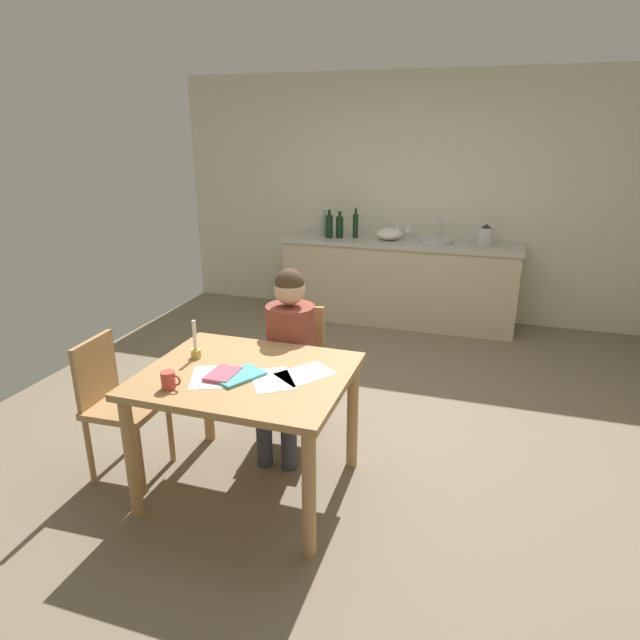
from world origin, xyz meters
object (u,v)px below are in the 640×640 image
(bottle_vinegar, at_px, (329,226))
(dining_table, at_px, (247,390))
(bottle_sauce, at_px, (355,225))
(book_magazine, at_px, (223,374))
(book_cookery, at_px, (239,376))
(coffee_mug, at_px, (169,380))
(candlestick, at_px, (196,348))
(sink_unit, at_px, (436,240))
(chair_at_table, at_px, (294,365))
(bottle_oil, at_px, (324,224))
(stovetop_kettle, at_px, (485,236))
(wine_glass_near_sink, at_px, (408,228))
(chair_side_empty, at_px, (117,401))
(bottle_wine_red, at_px, (340,226))
(person_seated, at_px, (288,349))
(wine_glass_by_kettle, at_px, (397,228))
(mixing_bowl, at_px, (389,234))

(bottle_vinegar, bearing_deg, dining_table, -81.08)
(bottle_vinegar, distance_m, bottle_sauce, 0.29)
(book_magazine, distance_m, book_cookery, 0.09)
(coffee_mug, height_order, bottle_vinegar, bottle_vinegar)
(candlestick, bearing_deg, book_cookery, -25.16)
(book_magazine, bearing_deg, sink_unit, 78.01)
(chair_at_table, bearing_deg, bottle_sauce, 95.34)
(book_magazine, distance_m, bottle_sauce, 3.36)
(bottle_oil, bearing_deg, dining_table, -79.86)
(stovetop_kettle, xyz_separation_m, wine_glass_near_sink, (-0.81, 0.15, 0.01))
(sink_unit, xyz_separation_m, bottle_sauce, (-0.87, -0.00, 0.11))
(chair_side_empty, height_order, bottle_wine_red, bottle_wine_red)
(person_seated, distance_m, bottle_wine_red, 2.70)
(wine_glass_by_kettle, bearing_deg, person_seated, -93.54)
(chair_at_table, relative_size, mixing_bowl, 3.23)
(book_cookery, bearing_deg, coffee_mug, -113.48)
(book_cookery, xyz_separation_m, bottle_vinegar, (-0.49, 3.25, 0.26))
(chair_at_table, xyz_separation_m, mixing_bowl, (0.14, 2.55, 0.46))
(dining_table, relative_size, stovetop_kettle, 5.13)
(bottle_wine_red, bearing_deg, coffee_mug, -88.40)
(bottle_oil, xyz_separation_m, bottle_vinegar, (0.09, -0.12, 0.01))
(chair_at_table, bearing_deg, person_seated, -84.78)
(mixing_bowl, relative_size, wine_glass_near_sink, 1.78)
(candlestick, height_order, stovetop_kettle, stovetop_kettle)
(bottle_oil, height_order, wine_glass_by_kettle, bottle_oil)
(person_seated, height_order, bottle_wine_red, person_seated)
(chair_side_empty, distance_m, book_cookery, 0.86)
(candlestick, xyz_separation_m, bottle_oil, (-0.22, 3.20, 0.20))
(candlestick, bearing_deg, coffee_mug, -79.54)
(book_cookery, bearing_deg, person_seated, 114.53)
(person_seated, height_order, book_cookery, person_seated)
(chair_at_table, relative_size, book_cookery, 3.41)
(bottle_wine_red, xyz_separation_m, mixing_bowl, (0.54, 0.05, -0.06))
(candlestick, height_order, sink_unit, sink_unit)
(coffee_mug, distance_m, wine_glass_by_kettle, 3.75)
(coffee_mug, distance_m, mixing_bowl, 3.60)
(chair_side_empty, bearing_deg, candlestick, 20.78)
(book_magazine, bearing_deg, dining_table, 43.01)
(bottle_oil, relative_size, wine_glass_near_sink, 1.83)
(candlestick, bearing_deg, bottle_vinegar, 92.43)
(candlestick, distance_m, wine_glass_near_sink, 3.39)
(book_magazine, bearing_deg, bottle_wine_red, 95.51)
(chair_side_empty, relative_size, book_cookery, 3.34)
(book_cookery, distance_m, wine_glass_by_kettle, 3.50)
(candlestick, relative_size, sink_unit, 0.64)
(wine_glass_near_sink, bearing_deg, bottle_wine_red, -164.91)
(wine_glass_near_sink, height_order, wine_glass_by_kettle, same)
(book_magazine, bearing_deg, bottle_vinegar, 97.41)
(chair_at_table, xyz_separation_m, candlestick, (-0.38, -0.62, 0.32))
(bottle_oil, bearing_deg, book_magazine, -81.73)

